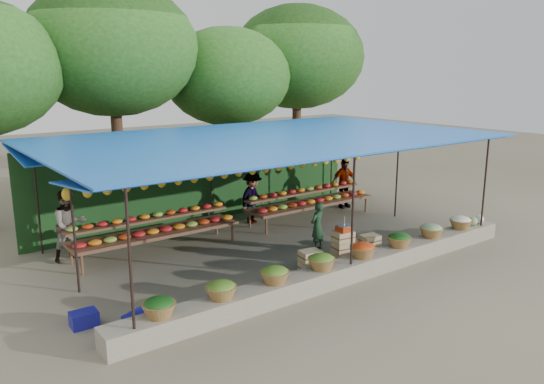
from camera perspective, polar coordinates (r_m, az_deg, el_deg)
ground at (r=13.61m, az=-0.26°, el=-5.87°), size 60.00×60.00×0.00m
stone_curb at (r=11.58m, az=7.92°, el=-8.40°), size 10.60×0.55×0.40m
stall_canopy at (r=13.06m, az=-0.47°, el=5.38°), size 10.80×6.60×2.82m
produce_baskets at (r=11.38m, az=7.61°, el=-6.81°), size 8.98×0.58×0.34m
netting_backdrop at (r=15.85m, az=-7.04°, el=1.43°), size 10.60×0.06×2.50m
tree_row at (r=18.37m, az=-10.62°, el=13.72°), size 16.51×5.50×7.12m
fruit_table_left at (r=13.36m, az=-12.43°, el=-3.82°), size 4.21×0.95×0.93m
fruit_table_right at (r=15.96m, az=4.12°, el=-0.79°), size 4.21×0.95×0.93m
crate_counter at (r=12.48m, az=7.53°, el=-6.26°), size 2.39×0.40×0.77m
weighing_scale at (r=12.34m, az=7.75°, el=-3.83°), size 0.34×0.34×0.36m
vendor_seated at (r=13.22m, az=4.89°, el=-3.70°), size 0.51×0.40×1.23m
customer_left at (r=13.30m, az=-20.97°, el=-3.38°), size 0.94×0.80×1.70m
customer_mid at (r=15.48m, az=-2.11°, el=-0.63°), size 1.11×0.86×1.52m
customer_right at (r=17.39m, az=7.72°, el=0.97°), size 0.99×0.50×1.63m
blue_crate_front at (r=9.70m, az=-13.97°, el=-13.35°), size 0.63×0.55×0.31m
blue_crate_back at (r=10.11m, az=-19.56°, el=-12.74°), size 0.47×0.34×0.27m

